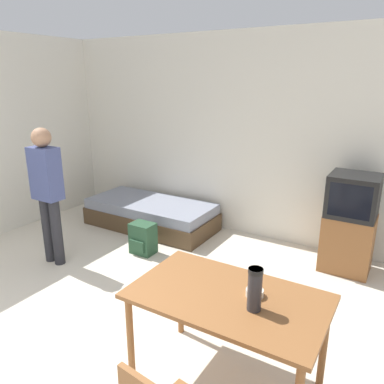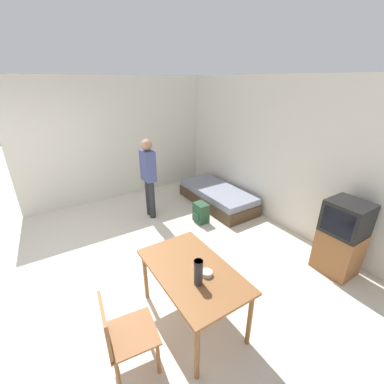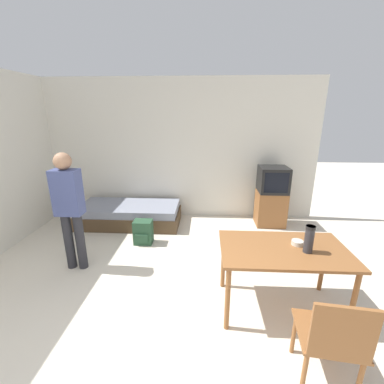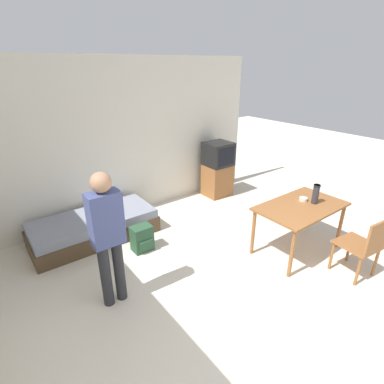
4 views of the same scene
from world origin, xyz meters
name	(u,v)px [view 1 (image 1 of 4)]	position (x,y,z in m)	size (l,w,h in m)	color
wall_back	(213,135)	(0.00, 3.79, 1.35)	(5.74, 0.06, 2.70)	silver
daybed	(151,214)	(-0.72, 3.26, 0.19)	(1.90, 0.86, 0.39)	#4C3823
tv	(350,223)	(1.96, 3.38, 0.57)	(0.53, 0.49, 1.12)	brown
dining_table	(227,306)	(1.54, 1.14, 0.65)	(1.29, 0.77, 0.73)	brown
person_standing	(47,187)	(-1.03, 1.78, 0.93)	(0.34, 0.21, 1.60)	#28282D
thermos_flask	(255,287)	(1.75, 1.08, 0.89)	(0.09, 0.09, 0.28)	#2D2D33
mate_bowl	(255,293)	(1.70, 1.22, 0.76)	(0.12, 0.12, 0.05)	beige
backpack	(143,238)	(-0.28, 2.51, 0.20)	(0.29, 0.25, 0.39)	#284C33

